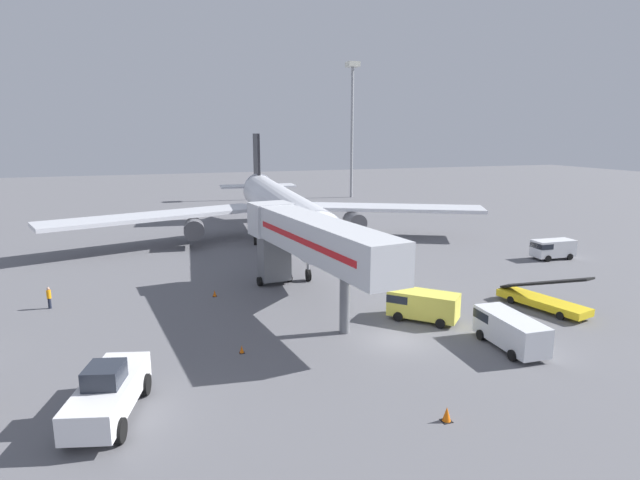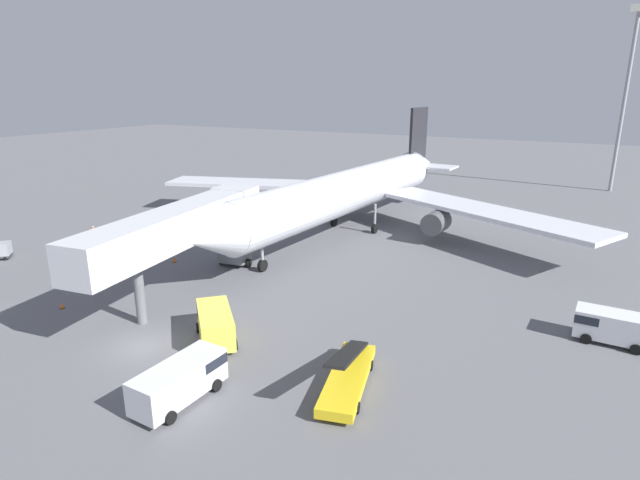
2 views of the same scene
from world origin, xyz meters
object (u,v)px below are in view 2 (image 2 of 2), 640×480
at_px(service_van_mid_center, 215,323).
at_px(service_van_rear_left, 611,325).
at_px(safety_cone_bravo, 174,260).
at_px(airplane_at_gate, 352,190).
at_px(belt_loader_truck, 348,375).
at_px(jet_bridge, 187,227).
at_px(safety_cone_alpha, 62,305).
at_px(apron_light_mast, 630,67).
at_px(ground_crew_worker_midground, 94,233).
at_px(service_van_far_right, 181,379).

distance_m(service_van_mid_center, service_van_rear_left, 25.44).
bearing_deg(safety_cone_bravo, airplane_at_gate, 61.00).
distance_m(airplane_at_gate, belt_loader_truck, 32.38).
distance_m(jet_bridge, safety_cone_bravo, 9.66).
height_order(safety_cone_alpha, apron_light_mast, apron_light_mast).
height_order(service_van_mid_center, safety_cone_bravo, service_van_mid_center).
xyz_separation_m(service_van_mid_center, service_van_rear_left, (22.53, 11.80, -0.02)).
height_order(ground_crew_worker_midground, safety_cone_alpha, ground_crew_worker_midground).
xyz_separation_m(ground_crew_worker_midground, safety_cone_bravo, (12.40, -1.08, -0.63)).
distance_m(service_van_far_right, safety_cone_alpha, 16.71).
xyz_separation_m(service_van_mid_center, safety_cone_alpha, (-13.31, -1.57, -0.96)).
bearing_deg(safety_cone_alpha, airplane_at_gate, 71.70).
bearing_deg(service_van_rear_left, safety_cone_bravo, -177.55).
height_order(airplane_at_gate, service_van_rear_left, airplane_at_gate).
relative_size(jet_bridge, ground_crew_worker_midground, 12.17).
bearing_deg(airplane_at_gate, service_van_mid_center, -83.06).
xyz_separation_m(safety_cone_alpha, safety_cone_bravo, (-0.11, 11.84, 0.02)).
relative_size(airplane_at_gate, belt_loader_truck, 7.35).
xyz_separation_m(service_van_far_right, safety_cone_alpha, (-16.07, 4.49, -0.97)).
xyz_separation_m(belt_loader_truck, safety_cone_alpha, (-23.27, -0.61, -0.54)).
xyz_separation_m(belt_loader_truck, safety_cone_bravo, (-23.38, 11.22, -0.51)).
height_order(service_van_rear_left, ground_crew_worker_midground, service_van_rear_left).
bearing_deg(service_van_far_right, safety_cone_alpha, 164.39).
bearing_deg(ground_crew_worker_midground, jet_bridge, -17.59).
relative_size(service_van_rear_left, safety_cone_bravo, 8.51).
relative_size(jet_bridge, belt_loader_truck, 2.81).
xyz_separation_m(jet_bridge, service_van_far_right, (9.67, -11.42, -4.25)).
bearing_deg(service_van_far_right, airplane_at_gate, 100.24).
height_order(jet_bridge, apron_light_mast, apron_light_mast).
xyz_separation_m(service_van_rear_left, safety_cone_bravo, (-35.95, -1.54, -0.92)).
height_order(jet_bridge, service_van_rear_left, jet_bridge).
distance_m(service_van_rear_left, safety_cone_alpha, 38.27).
relative_size(jet_bridge, apron_light_mast, 0.76).
xyz_separation_m(belt_loader_truck, apron_light_mast, (12.75, 70.18, 17.94)).
distance_m(belt_loader_truck, service_van_mid_center, 10.02).
height_order(airplane_at_gate, apron_light_mast, apron_light_mast).
height_order(airplane_at_gate, safety_cone_alpha, airplane_at_gate).
bearing_deg(service_van_mid_center, apron_light_mast, 71.83).
height_order(belt_loader_truck, safety_cone_alpha, belt_loader_truck).
bearing_deg(service_van_far_right, ground_crew_worker_midground, 148.65).
height_order(ground_crew_worker_midground, safety_cone_bravo, ground_crew_worker_midground).
xyz_separation_m(airplane_at_gate, service_van_rear_left, (25.97, -16.45, -3.51)).
bearing_deg(ground_crew_worker_midground, service_van_rear_left, 0.54).
distance_m(service_van_rear_left, ground_crew_worker_midground, 48.35).
bearing_deg(apron_light_mast, service_van_mid_center, -108.17).
relative_size(airplane_at_gate, safety_cone_alpha, 110.85).
relative_size(belt_loader_truck, service_van_rear_left, 1.61).
distance_m(belt_loader_truck, safety_cone_bravo, 25.94).
bearing_deg(ground_crew_worker_midground, belt_loader_truck, -18.98).
relative_size(service_van_far_right, service_van_mid_center, 1.10).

